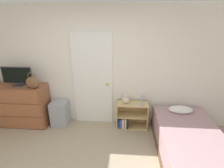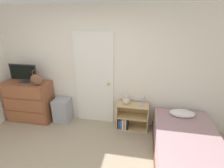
% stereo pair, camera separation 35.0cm
% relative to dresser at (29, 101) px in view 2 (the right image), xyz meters
% --- Properties ---
extents(wall_back, '(10.00, 0.06, 2.55)m').
position_rel_dresser_xyz_m(wall_back, '(1.53, 0.28, 0.81)').
color(wall_back, white).
rests_on(wall_back, ground_plane).
extents(door_closed, '(0.85, 0.09, 2.03)m').
position_rel_dresser_xyz_m(door_closed, '(1.52, 0.23, 0.55)').
color(door_closed, white).
rests_on(door_closed, ground_plane).
extents(dresser, '(1.04, 0.46, 0.94)m').
position_rel_dresser_xyz_m(dresser, '(0.00, 0.00, 0.00)').
color(dresser, brown).
rests_on(dresser, ground_plane).
extents(tv, '(0.64, 0.16, 0.41)m').
position_rel_dresser_xyz_m(tv, '(-0.02, -0.00, 0.68)').
color(tv, '#2D2D33').
rests_on(tv, dresser).
extents(handbag, '(0.27, 0.13, 0.34)m').
position_rel_dresser_xyz_m(handbag, '(0.36, -0.12, 0.60)').
color(handbag, brown).
rests_on(handbag, dresser).
extents(storage_bin, '(0.35, 0.35, 0.55)m').
position_rel_dresser_xyz_m(storage_bin, '(0.78, 0.05, -0.19)').
color(storage_bin, '#999EA8').
rests_on(storage_bin, ground_plane).
extents(bookshelf, '(0.66, 0.31, 0.58)m').
position_rel_dresser_xyz_m(bookshelf, '(2.33, 0.08, -0.23)').
color(bookshelf, tan).
rests_on(bookshelf, ground_plane).
extents(teddy_bear, '(0.15, 0.15, 0.23)m').
position_rel_dresser_xyz_m(teddy_bear, '(2.24, 0.07, 0.21)').
color(teddy_bear, beige).
rests_on(teddy_bear, bookshelf).
extents(desk_lamp, '(0.12, 0.12, 0.26)m').
position_rel_dresser_xyz_m(desk_lamp, '(2.59, 0.03, 0.29)').
color(desk_lamp, '#B2B2B7').
rests_on(desk_lamp, bookshelf).
extents(bed, '(1.06, 1.90, 0.59)m').
position_rel_dresser_xyz_m(bed, '(3.36, -0.71, -0.22)').
color(bed, brown).
rests_on(bed, ground_plane).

